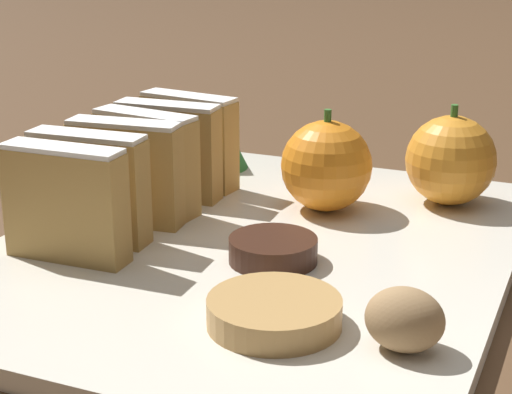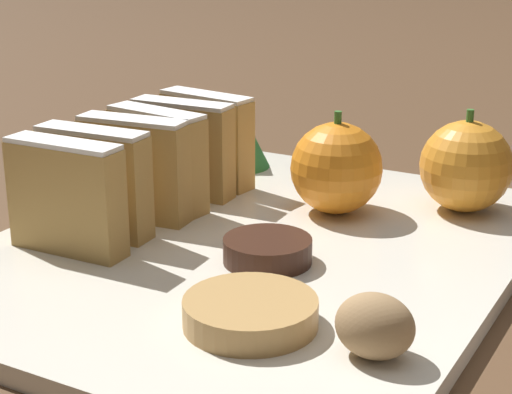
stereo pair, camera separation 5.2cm
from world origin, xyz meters
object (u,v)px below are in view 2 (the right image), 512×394
Objects in this scene: walnut at (375,326)px; orange_near at (336,168)px; orange_far at (466,166)px; chocolate_cookie at (268,250)px.

orange_near is at bearing 119.24° from walnut.
orange_near is at bearing -148.40° from orange_far.
orange_far is 0.22m from walnut.
walnut is (0.02, -0.22, -0.02)m from orange_far.
walnut is at bearing -60.76° from orange_near.
orange_far reaches higher than chocolate_cookie.
walnut is 0.72× the size of chocolate_cookie.
orange_near is 1.00× the size of orange_far.
orange_near and orange_far have the same top height.
orange_far is 0.17m from chocolate_cookie.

